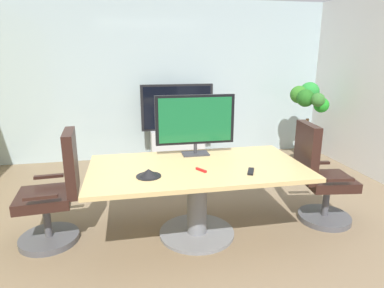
# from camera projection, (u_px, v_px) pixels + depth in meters

# --- Properties ---
(ground_plane) EXTENTS (6.97, 6.97, 0.00)m
(ground_plane) POSITION_uv_depth(u_px,v_px,m) (191.00, 235.00, 3.32)
(ground_plane) COLOR #7A664C
(wall_back_glass_partition) EXTENTS (5.97, 0.10, 2.67)m
(wall_back_glass_partition) POSITION_uv_depth(u_px,v_px,m) (159.00, 81.00, 5.62)
(wall_back_glass_partition) COLOR #9EB2B7
(wall_back_glass_partition) RESTS_ON ground
(conference_table) EXTENTS (2.05, 1.10, 0.74)m
(conference_table) POSITION_uv_depth(u_px,v_px,m) (197.00, 184.00, 3.19)
(conference_table) COLOR tan
(conference_table) RESTS_ON ground
(office_chair_left) EXTENTS (0.61, 0.59, 1.09)m
(office_chair_left) POSITION_uv_depth(u_px,v_px,m) (55.00, 197.00, 3.11)
(office_chair_left) COLOR #4C4C51
(office_chair_left) RESTS_ON ground
(office_chair_right) EXTENTS (0.62, 0.60, 1.09)m
(office_chair_right) POSITION_uv_depth(u_px,v_px,m) (319.00, 182.00, 3.50)
(office_chair_right) COLOR #4C4C51
(office_chair_right) RESTS_ON ground
(tv_monitor) EXTENTS (0.84, 0.18, 0.64)m
(tv_monitor) POSITION_uv_depth(u_px,v_px,m) (195.00, 121.00, 3.42)
(tv_monitor) COLOR #333338
(tv_monitor) RESTS_ON conference_table
(wall_display_unit) EXTENTS (1.20, 0.36, 1.31)m
(wall_display_unit) POSITION_uv_depth(u_px,v_px,m) (177.00, 136.00, 5.57)
(wall_display_unit) COLOR #B7BABC
(wall_display_unit) RESTS_ON ground
(potted_plant) EXTENTS (0.61, 0.61, 1.34)m
(potted_plant) POSITION_uv_depth(u_px,v_px,m) (308.00, 111.00, 5.44)
(potted_plant) COLOR brown
(potted_plant) RESTS_ON ground
(conference_phone) EXTENTS (0.22, 0.22, 0.07)m
(conference_phone) POSITION_uv_depth(u_px,v_px,m) (149.00, 173.00, 2.85)
(conference_phone) COLOR black
(conference_phone) RESTS_ON conference_table
(remote_control) EXTENTS (0.12, 0.18, 0.02)m
(remote_control) POSITION_uv_depth(u_px,v_px,m) (251.00, 171.00, 2.96)
(remote_control) COLOR black
(remote_control) RESTS_ON conference_table
(whiteboard_marker) EXTENTS (0.08, 0.12, 0.02)m
(whiteboard_marker) POSITION_uv_depth(u_px,v_px,m) (201.00, 170.00, 2.99)
(whiteboard_marker) COLOR red
(whiteboard_marker) RESTS_ON conference_table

